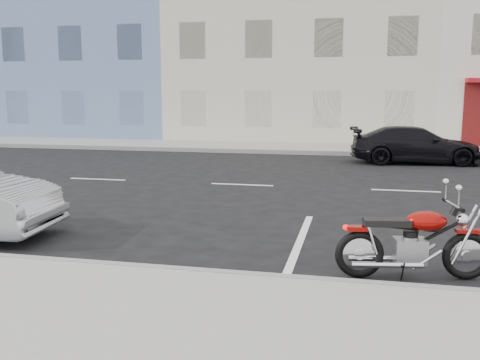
# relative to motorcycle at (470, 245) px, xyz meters

# --- Properties ---
(ground) EXTENTS (120.00, 120.00, 0.00)m
(ground) POSITION_rel_motorcycle_xyz_m (-2.24, 6.21, -0.45)
(ground) COLOR black
(ground) RESTS_ON ground
(sidewalk_far) EXTENTS (80.00, 3.40, 0.15)m
(sidewalk_far) POSITION_rel_motorcycle_xyz_m (-7.24, 14.91, -0.37)
(sidewalk_far) COLOR gray
(sidewalk_far) RESTS_ON ground
(curb_far) EXTENTS (80.00, 0.12, 0.16)m
(curb_far) POSITION_rel_motorcycle_xyz_m (-7.24, 13.21, -0.37)
(curb_far) COLOR gray
(curb_far) RESTS_ON ground
(bldg_blue) EXTENTS (12.00, 12.00, 13.00)m
(bldg_blue) POSITION_rel_motorcycle_xyz_m (-16.24, 22.51, 6.05)
(bldg_blue) COLOR slate
(bldg_blue) RESTS_ON ground
(bldg_cream) EXTENTS (12.00, 12.00, 11.50)m
(bldg_cream) POSITION_rel_motorcycle_xyz_m (-4.24, 22.51, 5.30)
(bldg_cream) COLOR beige
(bldg_cream) RESTS_ON ground
(motorcycle) EXTENTS (1.93, 0.69, 0.98)m
(motorcycle) POSITION_rel_motorcycle_xyz_m (0.00, 0.00, 0.00)
(motorcycle) COLOR black
(motorcycle) RESTS_ON ground
(car_far) EXTENTS (4.34, 2.09, 1.22)m
(car_far) POSITION_rel_motorcycle_xyz_m (0.47, 11.54, 0.16)
(car_far) COLOR black
(car_far) RESTS_ON ground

